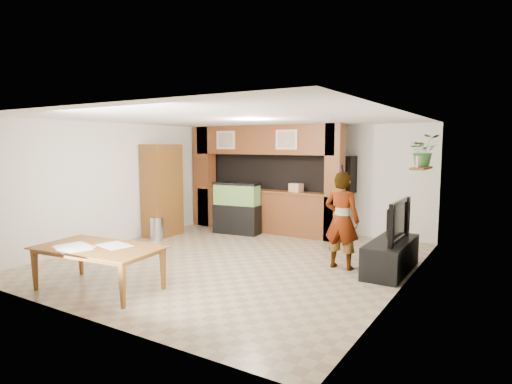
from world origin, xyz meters
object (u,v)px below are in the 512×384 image
Objects in this scene: pantry_cabinet at (162,190)px; person at (342,220)px; aquarium at (237,209)px; television at (392,220)px; dining_table at (97,269)px.

pantry_cabinet reaches higher than person.
pantry_cabinet is at bearing -148.93° from aquarium.
pantry_cabinet is at bearing 88.79° from television.
pantry_cabinet is 4.58m from person.
dining_table is (-3.42, -3.22, -0.56)m from television.
pantry_cabinet is at bearing -3.15° from person.
pantry_cabinet is 3.94m from dining_table.
television is 0.83m from person.
television is at bearing -24.33° from aquarium.
aquarium is 0.67× the size of dining_table.
dining_table is (0.55, -4.44, -0.28)m from aquarium.
aquarium is 0.73× the size of person.
pantry_cabinet is 1.16× the size of dining_table.
person is at bearing -32.01° from aquarium.
television is 0.65× the size of dining_table.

